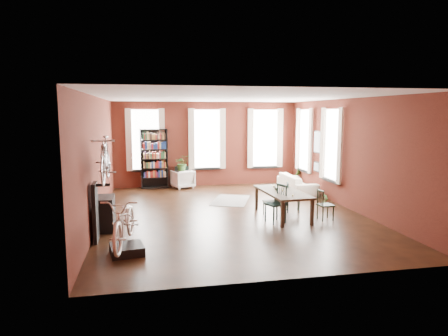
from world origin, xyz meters
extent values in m
plane|color=black|center=(0.00, 0.00, 0.00)|extent=(9.00, 9.00, 0.00)
cube|color=silver|center=(0.00, 0.00, 3.20)|extent=(7.00, 9.00, 0.04)
cube|color=#471811|center=(0.00, 4.50, 1.60)|extent=(7.00, 0.04, 3.20)
cube|color=#471811|center=(0.00, -4.50, 1.60)|extent=(7.00, 0.04, 3.20)
cube|color=#471811|center=(-3.50, 0.00, 1.60)|extent=(0.04, 9.00, 3.20)
cube|color=#471811|center=(3.50, 0.00, 1.60)|extent=(0.04, 9.00, 3.20)
cube|color=white|center=(-2.30, 4.47, 1.80)|extent=(1.00, 0.04, 2.20)
cube|color=beige|center=(-2.30, 4.40, 1.80)|extent=(1.40, 0.06, 2.30)
cube|color=white|center=(0.00, 4.47, 1.80)|extent=(1.00, 0.04, 2.20)
cube|color=beige|center=(0.00, 4.40, 1.80)|extent=(1.40, 0.06, 2.30)
cube|color=white|center=(2.30, 4.47, 1.80)|extent=(1.00, 0.04, 2.20)
cube|color=beige|center=(2.30, 4.40, 1.80)|extent=(1.40, 0.06, 2.30)
cube|color=white|center=(3.47, 1.00, 1.80)|extent=(0.04, 1.00, 2.20)
cube|color=beige|center=(3.40, 1.00, 1.80)|extent=(0.06, 1.40, 2.30)
cube|color=white|center=(3.47, 3.20, 1.80)|extent=(0.04, 1.00, 2.20)
cube|color=beige|center=(3.40, 3.20, 1.80)|extent=(0.06, 1.40, 2.30)
cube|color=black|center=(3.46, 2.10, 1.80)|extent=(0.04, 0.55, 0.75)
cube|color=black|center=(3.46, 2.10, 0.95)|extent=(0.04, 0.45, 0.35)
cube|color=#473C2B|center=(1.28, -0.58, 0.35)|extent=(1.07, 2.13, 0.71)
cube|color=#183533|center=(0.92, -1.08, 0.49)|extent=(0.56, 0.56, 0.97)
cube|color=black|center=(0.98, -0.45, 0.40)|extent=(0.41, 0.41, 0.80)
cube|color=black|center=(2.29, -1.09, 0.40)|extent=(0.39, 0.39, 0.80)
cube|color=#193736|center=(1.77, -0.11, 0.41)|extent=(0.47, 0.47, 0.83)
cube|color=black|center=(-2.00, 4.30, 1.10)|extent=(1.00, 0.32, 2.20)
imported|color=white|center=(-0.98, 4.10, 0.37)|extent=(0.91, 0.88, 0.74)
imported|color=beige|center=(2.95, 2.60, 0.41)|extent=(0.61, 2.08, 0.81)
cube|color=black|center=(0.33, 1.63, 0.01)|extent=(1.62, 1.98, 0.01)
cube|color=black|center=(-2.71, -2.73, 0.09)|extent=(0.73, 0.73, 0.18)
cube|color=black|center=(-3.40, -1.80, 0.65)|extent=(0.16, 0.60, 1.30)
cube|color=black|center=(-3.28, -0.90, 0.40)|extent=(0.40, 0.80, 0.80)
cube|color=black|center=(-1.00, 4.11, 0.32)|extent=(0.43, 0.43, 0.65)
imported|color=#315622|center=(3.37, 3.71, 0.16)|extent=(0.44, 0.72, 0.31)
imported|color=#325E25|center=(2.97, 0.34, 0.07)|extent=(0.36, 0.42, 0.14)
imported|color=silver|center=(-2.73, -2.72, 1.14)|extent=(0.80, 1.09, 1.91)
imported|color=#A5A8AD|center=(-3.15, -1.80, 2.13)|extent=(0.47, 1.00, 1.66)
imported|color=#2F5622|center=(-0.99, 4.08, 0.88)|extent=(0.59, 0.64, 0.46)
camera|label=1|loc=(-2.28, -10.60, 2.80)|focal=32.00mm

